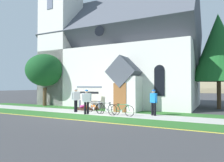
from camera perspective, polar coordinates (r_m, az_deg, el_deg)
name	(u,v)px	position (r m, az deg, el deg)	size (l,w,h in m)	color
ground	(117,109)	(16.95, 1.36, -7.76)	(140.00, 140.00, 0.00)	#3D3D3F
sidewalk_slab	(80,112)	(15.41, -8.79, -8.36)	(32.00, 2.03, 0.01)	#B7B5AD
grass_verge	(62,115)	(13.88, -13.60, -9.12)	(32.00, 1.91, 0.01)	#2D6628
church_lawn	(94,109)	(16.99, -4.99, -7.72)	(24.00, 1.79, 0.01)	#2D6628
curb_paint_stripe	(50,118)	(13.07, -16.79, -9.59)	(28.00, 0.16, 0.01)	yellow
church_building	(113,56)	(21.50, 0.23, 6.86)	(15.13, 10.03, 14.34)	silver
church_sign	(89,94)	(17.15, -6.27, -3.57)	(2.30, 0.27, 1.86)	slate
flower_bed	(88,108)	(17.01, -6.70, -7.40)	(2.04, 2.04, 0.34)	#382319
bicycle_yellow	(122,110)	(13.28, 2.84, -7.95)	(1.73, 0.35, 0.77)	black
bicycle_green	(94,107)	(14.83, -4.86, -7.24)	(1.64, 0.63, 0.80)	black
bicycle_silver	(106,109)	(13.72, -1.60, -7.65)	(1.75, 0.44, 0.84)	black
cyclist_in_red_jersey	(154,100)	(13.48, 11.36, -5.24)	(0.53, 0.52, 1.66)	black
cyclist_in_green_jersey	(87,100)	(13.95, -7.02, -5.14)	(0.57, 0.45, 1.65)	black
cyclist_in_blue_jersey	(76,98)	(15.24, -9.92, -4.61)	(0.41, 0.63, 1.72)	black
roadside_conifer	(218,47)	(19.54, 27.20, 8.21)	(4.40, 4.40, 7.92)	#4C3823
yard_deciduous_tree	(45,70)	(20.90, -17.96, 2.83)	(3.58, 3.58, 4.94)	#4C3823
distant_hill	(221,91)	(83.80, 27.86, -2.50)	(100.25, 48.81, 18.83)	#847A5B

